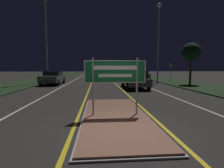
{
  "coord_description": "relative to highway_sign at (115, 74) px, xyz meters",
  "views": [
    {
      "loc": [
        -0.66,
        -4.98,
        1.9
      ],
      "look_at": [
        0.0,
        3.09,
        1.14
      ],
      "focal_mm": 28.0,
      "sensor_mm": 36.0,
      "label": 1
    }
  ],
  "objects": [
    {
      "name": "verge_left",
      "position": [
        -9.5,
        18.41,
        -1.62
      ],
      "size": [
        5.0,
        100.0,
        0.08
      ],
      "color": "#1E3319",
      "rests_on": "ground_plane"
    },
    {
      "name": "car_receding_1",
      "position": [
        5.83,
        19.17,
        -0.92
      ],
      "size": [
        1.88,
        4.09,
        1.39
      ],
      "color": "#4C514C",
      "rests_on": "ground_plane"
    },
    {
      "name": "edge_line_white_right",
      "position": [
        7.2,
        23.41,
        -1.65
      ],
      "size": [
        0.1,
        70.0,
        0.01
      ],
      "color": "silver",
      "rests_on": "ground_plane"
    },
    {
      "name": "centre_line_yellow_left",
      "position": [
        -1.43,
        23.41,
        -1.65
      ],
      "size": [
        0.12,
        70.0,
        0.01
      ],
      "color": "gold",
      "rests_on": "ground_plane"
    },
    {
      "name": "car_receding_0",
      "position": [
        2.76,
        9.24,
        -0.88
      ],
      "size": [
        1.99,
        4.82,
        1.46
      ],
      "color": "#4C514C",
      "rests_on": "ground_plane"
    },
    {
      "name": "car_approaching_0",
      "position": [
        -5.69,
        13.56,
        -0.86
      ],
      "size": [
        2.03,
        4.76,
        1.5
      ],
      "color": "#4C514C",
      "rests_on": "ground_plane"
    },
    {
      "name": "median_island",
      "position": [
        0.0,
        0.0,
        -1.61
      ],
      "size": [
        2.47,
        6.47,
        0.1
      ],
      "color": "#999993",
      "rests_on": "ground_plane"
    },
    {
      "name": "centre_line_yellow_right",
      "position": [
        1.43,
        23.41,
        -1.65
      ],
      "size": [
        0.12,
        70.0,
        0.01
      ],
      "color": "gold",
      "rests_on": "ground_plane"
    },
    {
      "name": "lane_line_white_right",
      "position": [
        4.2,
        23.41,
        -1.65
      ],
      "size": [
        0.12,
        70.0,
        0.01
      ],
      "color": "silver",
      "rests_on": "ground_plane"
    },
    {
      "name": "roadside_palm_right",
      "position": [
        9.42,
        11.73,
        1.88
      ],
      "size": [
        1.98,
        1.98,
        4.49
      ],
      "color": "#4C3823",
      "rests_on": "verge_right"
    },
    {
      "name": "streetlight_left_near",
      "position": [
        -6.51,
        14.37,
        4.66
      ],
      "size": [
        0.53,
        0.53,
        9.91
      ],
      "color": "#9E9E99",
      "rests_on": "ground_plane"
    },
    {
      "name": "ground_plane",
      "position": [
        0.0,
        -1.59,
        -1.66
      ],
      "size": [
        160.0,
        160.0,
        0.0
      ],
      "primitive_type": "plane",
      "color": "#282623"
    },
    {
      "name": "streetlight_right_near",
      "position": [
        6.58,
        14.1,
        4.32
      ],
      "size": [
        0.51,
        0.51,
        9.43
      ],
      "color": "#9E9E99",
      "rests_on": "ground_plane"
    },
    {
      "name": "warning_sign",
      "position": [
        9.85,
        17.93,
        -0.09
      ],
      "size": [
        0.6,
        0.06,
        2.47
      ],
      "color": "#9E9E99",
      "rests_on": "verge_right"
    },
    {
      "name": "verge_right",
      "position": [
        9.5,
        18.41,
        -1.62
      ],
      "size": [
        5.0,
        100.0,
        0.08
      ],
      "color": "#1E3319",
      "rests_on": "ground_plane"
    },
    {
      "name": "lane_line_white_left",
      "position": [
        -4.2,
        23.41,
        -1.65
      ],
      "size": [
        0.12,
        70.0,
        0.01
      ],
      "color": "silver",
      "rests_on": "ground_plane"
    },
    {
      "name": "edge_line_white_left",
      "position": [
        -7.2,
        23.41,
        -1.65
      ],
      "size": [
        0.1,
        70.0,
        0.01
      ],
      "color": "silver",
      "rests_on": "ground_plane"
    },
    {
      "name": "highway_sign",
      "position": [
        0.0,
        0.0,
        0.0
      ],
      "size": [
        2.32,
        0.07,
        2.17
      ],
      "color": "#9E9E99",
      "rests_on": "median_island"
    }
  ]
}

